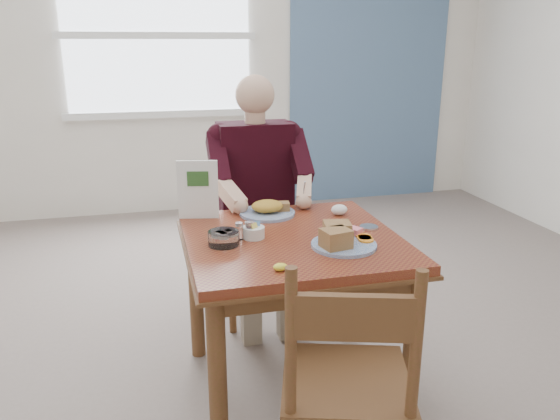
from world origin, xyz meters
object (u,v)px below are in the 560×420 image
object	(u,v)px
diner	(258,183)
near_plate	(341,239)
table	(292,260)
chair_near	(347,387)
chair_far	(255,235)
far_plate	(268,209)

from	to	relation	value
diner	near_plate	distance (m)	0.89
table	chair_near	size ratio (longest dim) A/B	0.97
chair_far	far_plate	distance (m)	0.56
near_plate	far_plate	distance (m)	0.52
table	far_plate	xyz separation A→B (m)	(-0.03, 0.33, 0.14)
chair_far	near_plate	distance (m)	1.02
chair_far	near_plate	world-z (taller)	chair_far
chair_near	diner	bearing A→B (deg)	89.69
table	diner	xyz separation A→B (m)	(0.00, 0.71, 0.17)
near_plate	table	bearing A→B (deg)	134.19
chair_near	diner	distance (m)	1.45
far_plate	table	bearing A→B (deg)	-84.83
table	far_plate	size ratio (longest dim) A/B	3.04
chair_far	near_plate	xyz separation A→B (m)	(0.16, -0.96, 0.30)
table	far_plate	bearing A→B (deg)	95.17
chair_near	chair_far	bearing A→B (deg)	89.71
chair_far	diner	size ratio (longest dim) A/B	0.69
near_plate	far_plate	xyz separation A→B (m)	(-0.19, 0.49, -0.01)
chair_near	far_plate	xyz separation A→B (m)	(-0.02, 1.03, 0.30)
table	diner	size ratio (longest dim) A/B	0.66
far_plate	near_plate	bearing A→B (deg)	-68.93
table	near_plate	bearing A→B (deg)	-45.81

